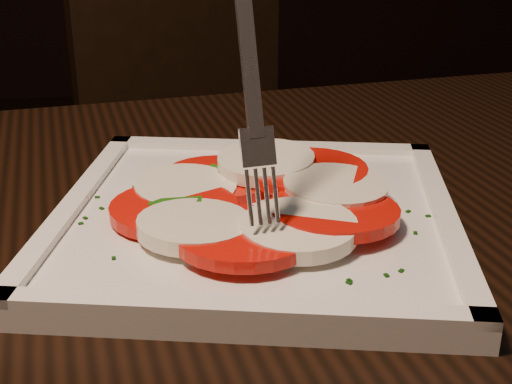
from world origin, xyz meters
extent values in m
cube|color=black|center=(-0.09, -0.20, 0.73)|extent=(1.29, 0.94, 0.04)
cube|color=black|center=(-0.08, 0.58, 0.45)|extent=(0.54, 0.54, 0.04)
cube|color=black|center=(-0.14, 0.76, 0.70)|extent=(0.41, 0.18, 0.46)
cylinder|color=black|center=(0.15, 0.47, 0.21)|extent=(0.04, 0.04, 0.41)
cylinder|color=black|center=(-0.31, 0.69, 0.21)|extent=(0.04, 0.04, 0.41)
cylinder|color=black|center=(0.03, 0.81, 0.21)|extent=(0.04, 0.04, 0.41)
cube|color=white|center=(-0.14, -0.18, 0.76)|extent=(0.33, 0.33, 0.01)
cylinder|color=red|center=(-0.16, -0.12, 0.77)|extent=(0.09, 0.09, 0.01)
cylinder|color=white|center=(-0.19, -0.14, 0.77)|extent=(0.08, 0.08, 0.02)
cylinder|color=red|center=(-0.20, -0.18, 0.77)|extent=(0.09, 0.09, 0.01)
cylinder|color=white|center=(-0.19, -0.21, 0.77)|extent=(0.08, 0.08, 0.02)
cylinder|color=red|center=(-0.16, -0.23, 0.77)|extent=(0.09, 0.09, 0.01)
cylinder|color=white|center=(-0.12, -0.23, 0.78)|extent=(0.08, 0.08, 0.01)
cylinder|color=red|center=(-0.09, -0.21, 0.78)|extent=(0.09, 0.09, 0.01)
cylinder|color=white|center=(-0.08, -0.17, 0.78)|extent=(0.08, 0.08, 0.01)
cylinder|color=red|center=(-0.09, -0.14, 0.78)|extent=(0.09, 0.09, 0.01)
cylinder|color=white|center=(-0.12, -0.12, 0.78)|extent=(0.08, 0.08, 0.02)
cube|color=#1F6110|center=(-0.09, -0.14, 0.78)|extent=(0.04, 0.02, 0.00)
cube|color=#1F6110|center=(-0.16, -0.12, 0.78)|extent=(0.03, 0.03, 0.00)
cube|color=#1F6110|center=(-0.11, -0.15, 0.78)|extent=(0.04, 0.01, 0.00)
cube|color=#1F6110|center=(-0.18, -0.20, 0.78)|extent=(0.04, 0.02, 0.00)
cube|color=#1F6110|center=(-0.15, -0.21, 0.78)|extent=(0.03, 0.03, 0.01)
cube|color=#1F6110|center=(-0.14, -0.12, 0.78)|extent=(0.03, 0.03, 0.01)
cube|color=#1F6110|center=(-0.11, -0.20, 0.78)|extent=(0.01, 0.04, 0.01)
cube|color=#1F6110|center=(-0.20, -0.17, 0.78)|extent=(0.04, 0.02, 0.00)
cube|color=#0E380A|center=(-0.21, -0.10, 0.77)|extent=(0.00, 0.00, 0.00)
cube|color=#0E380A|center=(-0.22, -0.12, 0.77)|extent=(0.00, 0.00, 0.00)
cube|color=#0E380A|center=(-0.03, -0.19, 0.77)|extent=(0.00, 0.00, 0.00)
cube|color=#0E380A|center=(-0.24, -0.18, 0.77)|extent=(0.00, 0.00, 0.00)
cube|color=#0E380A|center=(-0.17, -0.26, 0.77)|extent=(0.00, 0.00, 0.00)
cube|color=#0E380A|center=(-0.25, -0.13, 0.77)|extent=(0.00, 0.00, 0.00)
cube|color=#0E380A|center=(-0.07, -0.27, 0.77)|extent=(0.00, 0.00, 0.00)
cube|color=#0E380A|center=(-0.20, -0.09, 0.77)|extent=(0.00, 0.00, 0.00)
cube|color=#0E380A|center=(-0.24, -0.23, 0.77)|extent=(0.00, 0.00, 0.00)
cube|color=#0E380A|center=(-0.06, -0.17, 0.77)|extent=(0.00, 0.00, 0.00)
cube|color=#0E380A|center=(-0.06, -0.20, 0.77)|extent=(0.00, 0.00, 0.00)
cube|color=#0E380A|center=(-0.04, -0.23, 0.77)|extent=(0.00, 0.00, 0.00)
cube|color=#0E380A|center=(-0.11, -0.07, 0.77)|extent=(0.00, 0.00, 0.00)
cube|color=#0E380A|center=(-0.08, -0.28, 0.77)|extent=(0.00, 0.00, 0.00)
cube|color=#0E380A|center=(-0.21, -0.22, 0.77)|extent=(0.00, 0.00, 0.00)
cube|color=#0E380A|center=(-0.26, -0.17, 0.77)|extent=(0.00, 0.00, 0.00)
cube|color=#0E380A|center=(-0.02, -0.20, 0.77)|extent=(0.00, 0.00, 0.00)
cube|color=#0E380A|center=(-0.14, -0.09, 0.77)|extent=(0.00, 0.00, 0.00)
cube|color=#0E380A|center=(-0.24, -0.15, 0.77)|extent=(0.00, 0.00, 0.00)
cube|color=#0E380A|center=(-0.10, -0.28, 0.77)|extent=(0.00, 0.00, 0.00)
cube|color=#0E380A|center=(-0.10, -0.09, 0.77)|extent=(0.00, 0.00, 0.00)
cube|color=#0E380A|center=(-0.04, -0.15, 0.77)|extent=(0.00, 0.00, 0.00)
cube|color=#0E380A|center=(-0.09, -0.08, 0.77)|extent=(0.00, 0.00, 0.00)
cube|color=#0E380A|center=(-0.25, -0.15, 0.77)|extent=(0.00, 0.00, 0.00)
cube|color=#0E380A|center=(-0.20, -0.09, 0.77)|extent=(0.00, 0.00, 0.00)
cube|color=#0E380A|center=(-0.26, -0.18, 0.77)|extent=(0.00, 0.00, 0.00)
cube|color=#0E380A|center=(-0.10, -0.28, 0.77)|extent=(0.00, 0.00, 0.00)
cube|color=#0E380A|center=(-0.05, -0.12, 0.77)|extent=(0.00, 0.00, 0.00)
camera|label=1|loc=(-0.21, -0.63, 0.97)|focal=50.00mm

